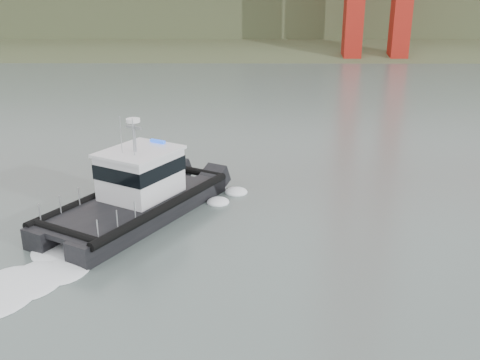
# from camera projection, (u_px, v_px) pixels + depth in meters

# --- Properties ---
(ground) EXTENTS (400.00, 400.00, 0.00)m
(ground) POSITION_uv_depth(u_px,v_px,m) (257.00, 291.00, 22.04)
(ground) COLOR #46534E
(ground) RESTS_ON ground
(headlands) EXTENTS (500.00, 105.36, 27.12)m
(headlands) POSITION_uv_depth(u_px,v_px,m) (246.00, 8.00, 137.76)
(headlands) COLOR #334024
(headlands) RESTS_ON ground
(patrol_boat) EXTENTS (9.44, 12.15, 5.63)m
(patrol_boat) POSITION_uv_depth(u_px,v_px,m) (137.00, 192.00, 28.92)
(patrol_boat) COLOR black
(patrol_boat) RESTS_ON ground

